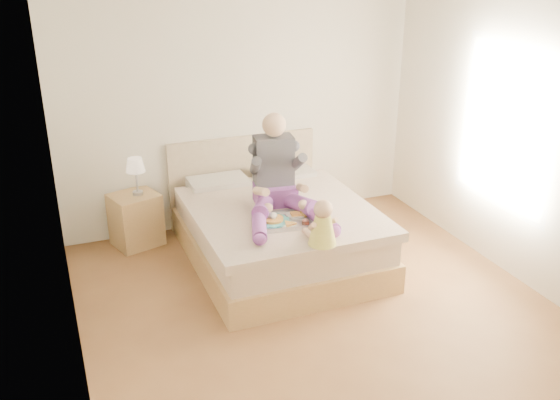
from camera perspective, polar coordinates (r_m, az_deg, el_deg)
name	(u,v)px	position (r m, az deg, el deg)	size (l,w,h in m)	color
room	(332,144)	(4.98, 4.79, 5.12)	(4.02, 4.22, 2.71)	brown
bed	(274,228)	(6.31, -0.52, -2.55)	(1.70, 2.18, 1.00)	#A7824E
nightstand	(136,220)	(6.74, -13.04, -1.75)	(0.56, 0.53, 0.56)	#A7824E
lamp	(135,167)	(6.53, -13.09, 2.95)	(0.19, 0.19, 0.40)	silver
adult	(278,182)	(5.92, -0.16, 1.67)	(0.78, 1.17, 0.93)	#723688
tray	(284,219)	(5.72, 0.33, -1.71)	(0.57, 0.47, 0.15)	silver
baby	(322,226)	(5.28, 3.86, -2.38)	(0.27, 0.36, 0.40)	#D9D644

